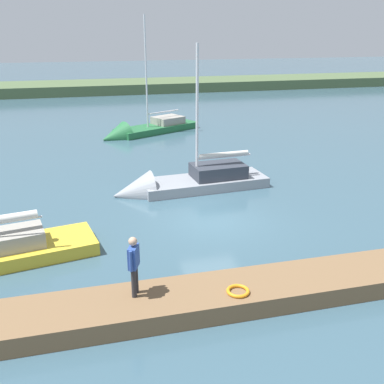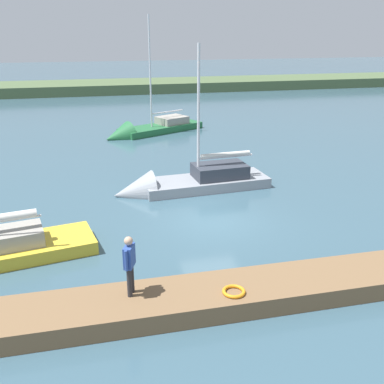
% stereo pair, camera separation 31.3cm
% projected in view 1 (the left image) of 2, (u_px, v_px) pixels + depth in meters
% --- Properties ---
extents(ground_plane, '(200.00, 200.00, 0.00)m').
position_uv_depth(ground_plane, '(214.00, 220.00, 18.80)').
color(ground_plane, '#385666').
extents(far_shoreline, '(180.00, 8.00, 2.40)m').
position_uv_depth(far_shoreline, '(117.00, 91.00, 57.47)').
color(far_shoreline, '#4C603D').
rests_on(far_shoreline, ground_plane).
extents(dock_pier, '(18.87, 1.90, 0.58)m').
position_uv_depth(dock_pier, '(271.00, 289.00, 13.34)').
color(dock_pier, brown).
rests_on(dock_pier, ground_plane).
extents(life_ring_buoy, '(0.66, 0.66, 0.10)m').
position_uv_depth(life_ring_buoy, '(238.00, 291.00, 12.60)').
color(life_ring_buoy, orange).
rests_on(life_ring_buoy, dock_pier).
extents(sailboat_inner_slip, '(7.88, 2.70, 7.94)m').
position_uv_depth(sailboat_inner_slip, '(180.00, 186.00, 22.22)').
color(sailboat_inner_slip, gray).
rests_on(sailboat_inner_slip, ground_plane).
extents(sailboat_behind_pier, '(8.30, 5.61, 9.52)m').
position_uv_depth(sailboat_behind_pier, '(142.00, 132.00, 34.05)').
color(sailboat_behind_pier, '#236638').
rests_on(sailboat_behind_pier, ground_plane).
extents(person_on_dock, '(0.38, 0.62, 1.77)m').
position_uv_depth(person_on_dock, '(134.00, 262.00, 12.17)').
color(person_on_dock, '#28282D').
rests_on(person_on_dock, dock_pier).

